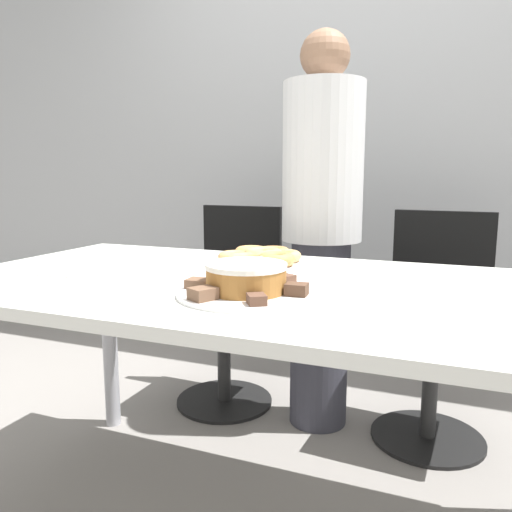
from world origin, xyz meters
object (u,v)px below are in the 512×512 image
object	(u,v)px
office_chair_left	(229,310)
plate_cake	(246,293)
frosted_cake	(246,277)
napkin	(62,273)
person_standing	(321,225)
plate_donuts	(263,262)
office_chair_right	(435,332)

from	to	relation	value
office_chair_left	plate_cake	world-z (taller)	office_chair_left
frosted_cake	napkin	distance (m)	0.59
person_standing	plate_cake	bearing A→B (deg)	-86.81
frosted_cake	napkin	bearing A→B (deg)	176.27
plate_cake	napkin	bearing A→B (deg)	176.27
office_chair_left	plate_donuts	xyz separation A→B (m)	(0.38, -0.56, 0.34)
person_standing	office_chair_right	size ratio (longest dim) A/B	1.77
plate_cake	plate_donuts	xyz separation A→B (m)	(-0.11, 0.41, 0.00)
person_standing	plate_donuts	world-z (taller)	person_standing
office_chair_left	office_chair_right	world-z (taller)	same
plate_cake	frosted_cake	bearing A→B (deg)	0.00
person_standing	plate_cake	size ratio (longest dim) A/B	4.86
napkin	plate_donuts	bearing A→B (deg)	38.11
office_chair_left	plate_cake	size ratio (longest dim) A/B	2.74
person_standing	office_chair_right	world-z (taller)	person_standing
person_standing	frosted_cake	bearing A→B (deg)	-86.81
office_chair_left	napkin	size ratio (longest dim) A/B	7.95
office_chair_left	plate_cake	xyz separation A→B (m)	(0.50, -0.97, 0.34)
plate_cake	frosted_cake	distance (m)	0.04
office_chair_right	plate_donuts	xyz separation A→B (m)	(-0.51, -0.56, 0.34)
person_standing	office_chair_left	xyz separation A→B (m)	(-0.45, 0.07, -0.41)
plate_cake	napkin	size ratio (longest dim) A/B	2.90
person_standing	plate_donuts	distance (m)	0.50
plate_cake	plate_donuts	world-z (taller)	same
plate_cake	person_standing	bearing A→B (deg)	93.19
office_chair_right	plate_donuts	size ratio (longest dim) A/B	2.68
office_chair_right	plate_cake	xyz separation A→B (m)	(-0.40, -0.97, 0.34)
office_chair_left	frosted_cake	xyz separation A→B (m)	(0.50, -0.97, 0.38)
plate_donuts	person_standing	bearing A→B (deg)	82.72
person_standing	napkin	xyz separation A→B (m)	(-0.54, -0.87, -0.08)
office_chair_right	napkin	world-z (taller)	office_chair_right
office_chair_right	frosted_cake	distance (m)	1.12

